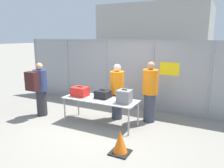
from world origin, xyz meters
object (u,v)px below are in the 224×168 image
at_px(traffic_cone, 120,143).
at_px(security_worker_far, 150,91).
at_px(inspection_table, 100,100).
at_px(utility_trailer, 190,92).
at_px(suitcase_black, 103,94).
at_px(traveler_hooded, 39,87).
at_px(suitcase_red, 80,92).
at_px(suitcase_grey, 124,97).
at_px(security_worker_near, 117,91).

bearing_deg(traffic_cone, security_worker_far, 90.10).
relative_size(inspection_table, security_worker_far, 1.20).
height_order(utility_trailer, traffic_cone, utility_trailer).
bearing_deg(utility_trailer, inspection_table, -121.48).
relative_size(suitcase_black, traveler_hooded, 0.24).
relative_size(traveler_hooded, traffic_cone, 3.24).
height_order(suitcase_red, utility_trailer, suitcase_red).
height_order(suitcase_grey, traffic_cone, suitcase_grey).
bearing_deg(traveler_hooded, suitcase_grey, 0.98).
height_order(suitcase_red, suitcase_black, suitcase_red).
distance_m(suitcase_red, suitcase_grey, 1.40).
relative_size(suitcase_black, traffic_cone, 0.77).
distance_m(suitcase_red, traffic_cone, 2.25).
xyz_separation_m(suitcase_black, utility_trailer, (1.93, 3.11, -0.44)).
relative_size(suitcase_grey, traffic_cone, 0.72).
height_order(inspection_table, traveler_hooded, traveler_hooded).
xyz_separation_m(security_worker_near, security_worker_far, (0.94, 0.22, 0.05)).
bearing_deg(utility_trailer, security_worker_far, -108.64).
relative_size(traveler_hooded, security_worker_far, 0.95).
relative_size(suitcase_black, suitcase_grey, 1.07).
bearing_deg(traveler_hooded, traffic_cone, -19.64).
xyz_separation_m(inspection_table, traffic_cone, (1.16, -1.18, -0.46)).
bearing_deg(traveler_hooded, suitcase_black, 6.54).
distance_m(security_worker_near, utility_trailer, 3.16).
bearing_deg(suitcase_red, suitcase_grey, -0.83).
distance_m(suitcase_red, suitcase_black, 0.70).
height_order(suitcase_black, suitcase_grey, suitcase_grey).
distance_m(suitcase_black, security_worker_near, 0.55).
height_order(inspection_table, security_worker_near, security_worker_near).
bearing_deg(inspection_table, security_worker_near, 69.80).
xyz_separation_m(inspection_table, security_worker_near, (0.22, 0.61, 0.16)).
distance_m(traveler_hooded, security_worker_far, 3.34).
bearing_deg(security_worker_near, utility_trailer, -136.46).
relative_size(inspection_table, suitcase_grey, 5.73).
relative_size(suitcase_red, security_worker_far, 0.26).
relative_size(inspection_table, utility_trailer, 0.54).
distance_m(inspection_table, suitcase_red, 0.68).
distance_m(suitcase_black, suitcase_grey, 0.74).
bearing_deg(suitcase_black, utility_trailer, 58.17).
bearing_deg(suitcase_black, security_worker_near, 69.44).
relative_size(suitcase_red, suitcase_black, 1.16).
bearing_deg(inspection_table, traffic_cone, -45.45).
distance_m(utility_trailer, traffic_cone, 4.46).
bearing_deg(inspection_table, traveler_hooded, -172.35).
height_order(suitcase_red, suitcase_grey, suitcase_grey).
height_order(security_worker_near, utility_trailer, security_worker_near).
xyz_separation_m(suitcase_red, traffic_cone, (1.82, -1.15, -0.64)).
bearing_deg(suitcase_grey, security_worker_near, 128.70).
xyz_separation_m(inspection_table, traveler_hooded, (-2.00, -0.27, 0.21)).
bearing_deg(security_worker_near, suitcase_grey, 116.03).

